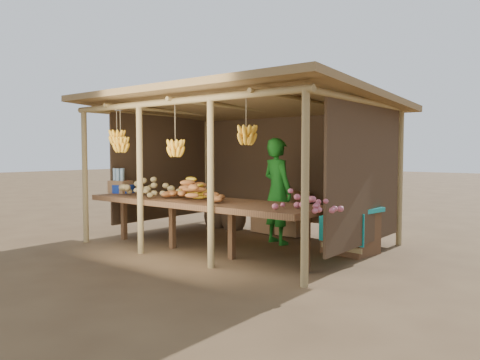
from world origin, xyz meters
The scene contains 13 objects.
ground centered at (0.00, 0.00, 0.00)m, with size 60.00×60.00×0.00m, color brown.
stall_structure centered at (0.00, -0.09, 1.91)m, with size 4.70×3.50×2.43m.
counter centered at (0.00, -0.95, 0.74)m, with size 3.90×1.05×0.80m.
potato_heap centered at (-1.10, -1.00, 0.98)m, with size 1.02×0.61×0.37m, color #9C8650, non-canonical shape.
sweet_potato_heap centered at (-0.03, -0.99, 0.98)m, with size 1.11×0.66×0.36m, color #A35D2A, non-canonical shape.
onion_heap centered at (1.90, -1.21, 0.98)m, with size 0.77×0.46×0.35m, color #C45F71, non-canonical shape.
banana_pile centered at (-0.26, -0.79, 0.98)m, with size 0.66×0.40×0.35m, color yellow, non-canonical shape.
tomato_basin centered at (-1.90, -0.88, 0.89)m, with size 0.41×0.41×0.22m.
bottle_box centered at (-1.90, -0.94, 0.96)m, with size 0.38×0.32×0.43m.
vendor centered at (0.47, 0.40, 0.87)m, with size 0.63×0.42×1.74m, color #176A19.
tarp_crate centered at (1.74, 0.44, 0.37)m, with size 0.85×0.76×0.91m.
carton_stack centered at (0.13, 1.12, 0.35)m, with size 1.09×0.47×0.79m.
burlap_sacks centered at (-1.19, 1.03, 0.29)m, with size 0.94×0.49×0.67m.
Camera 1 is at (4.72, -5.99, 1.51)m, focal length 35.00 mm.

